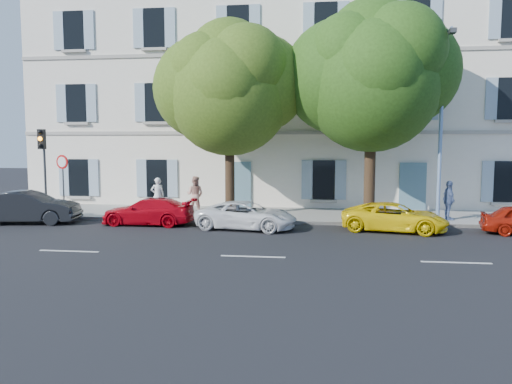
# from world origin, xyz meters

# --- Properties ---
(ground) EXTENTS (90.00, 90.00, 0.00)m
(ground) POSITION_xyz_m (0.00, 0.00, 0.00)
(ground) COLOR black
(sidewalk) EXTENTS (36.00, 4.50, 0.15)m
(sidewalk) POSITION_xyz_m (0.00, 4.45, 0.07)
(sidewalk) COLOR #A09E96
(sidewalk) RESTS_ON ground
(kerb) EXTENTS (36.00, 0.16, 0.16)m
(kerb) POSITION_xyz_m (0.00, 2.28, 0.08)
(kerb) COLOR #9E998E
(kerb) RESTS_ON ground
(building) EXTENTS (28.00, 7.00, 12.00)m
(building) POSITION_xyz_m (0.00, 10.20, 6.00)
(building) COLOR white
(building) RESTS_ON ground
(car_dark_sedan) EXTENTS (4.46, 2.15, 1.41)m
(car_dark_sedan) POSITION_xyz_m (-10.50, 1.01, 0.71)
(car_dark_sedan) COLOR black
(car_dark_sedan) RESTS_ON ground
(car_red_coupe) EXTENTS (4.00, 1.73, 1.15)m
(car_red_coupe) POSITION_xyz_m (-5.23, 1.37, 0.57)
(car_red_coupe) COLOR #BD0513
(car_red_coupe) RESTS_ON ground
(car_white_coupe) EXTENTS (4.31, 2.46, 1.13)m
(car_white_coupe) POSITION_xyz_m (-0.92, 0.82, 0.57)
(car_white_coupe) COLOR white
(car_white_coupe) RESTS_ON ground
(car_yellow_supercar) EXTENTS (4.38, 2.66, 1.13)m
(car_yellow_supercar) POSITION_xyz_m (4.96, 1.09, 0.57)
(car_yellow_supercar) COLOR yellow
(car_yellow_supercar) RESTS_ON ground
(tree_left) EXTENTS (5.50, 5.50, 8.52)m
(tree_left) POSITION_xyz_m (-2.04, 3.26, 5.64)
(tree_left) COLOR #3A2819
(tree_left) RESTS_ON sidewalk
(tree_right) EXTENTS (5.96, 5.96, 9.18)m
(tree_right) POSITION_xyz_m (4.18, 3.46, 6.04)
(tree_right) COLOR #3A2819
(tree_right) RESTS_ON sidewalk
(traffic_light) EXTENTS (0.31, 0.45, 3.96)m
(traffic_light) POSITION_xyz_m (-10.84, 2.93, 3.02)
(traffic_light) COLOR #383A3D
(traffic_light) RESTS_ON sidewalk
(road_sign) EXTENTS (0.63, 0.20, 2.79)m
(road_sign) POSITION_xyz_m (-9.68, 2.54, 2.16)
(road_sign) COLOR #383A3D
(road_sign) RESTS_ON sidewalk
(street_lamp) EXTENTS (0.27, 1.66, 7.82)m
(street_lamp) POSITION_xyz_m (7.01, 2.81, 4.58)
(street_lamp) COLOR #7293BF
(street_lamp) RESTS_ON sidewalk
(pedestrian_a) EXTENTS (0.73, 0.60, 1.71)m
(pedestrian_a) POSITION_xyz_m (-5.60, 3.71, 1.00)
(pedestrian_a) COLOR white
(pedestrian_a) RESTS_ON sidewalk
(pedestrian_b) EXTENTS (0.96, 0.81, 1.76)m
(pedestrian_b) POSITION_xyz_m (-3.87, 4.06, 1.03)
(pedestrian_b) COLOR #D69D88
(pedestrian_b) RESTS_ON sidewalk
(pedestrian_c) EXTENTS (0.58, 1.06, 1.71)m
(pedestrian_c) POSITION_xyz_m (7.56, 3.38, 1.01)
(pedestrian_c) COLOR slate
(pedestrian_c) RESTS_ON sidewalk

